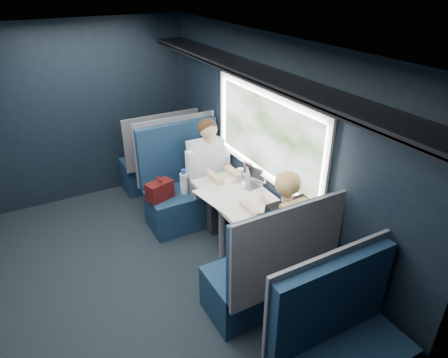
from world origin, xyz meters
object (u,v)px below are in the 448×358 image
woman (281,228)px  cup (241,172)px  laptop (251,179)px  bottle_small (249,172)px  seat_row_front (159,161)px  man (210,168)px  seat_row_back (340,353)px  seat_bay_far (267,275)px  table (235,200)px  seat_bay_near (185,189)px

woman → cup: (0.19, 1.03, 0.06)m
laptop → bottle_small: 0.11m
seat_row_front → cup: seat_row_front is taller
man → seat_row_back: bearing=-95.7°
seat_bay_far → cup: bearing=69.9°
table → seat_row_back: size_ratio=0.86×
seat_row_front → laptop: size_ratio=3.41×
seat_bay_near → bottle_small: seat_bay_near is taller
woman → bottle_small: 0.96m
woman → seat_bay_near: bearing=99.4°
laptop → man: bearing=108.3°
woman → cup: size_ratio=14.40×
seat_row_back → cup: size_ratio=12.63×
seat_bay_far → seat_row_front: bearing=90.0°
seat_row_front → cup: size_ratio=12.63×
seat_bay_far → seat_row_back: 0.92m
table → seat_bay_near: size_ratio=0.79×
seat_bay_near → seat_bay_far: same height
seat_row_back → laptop: 2.00m
table → bottle_small: size_ratio=5.08×
seat_row_front → man: size_ratio=0.88×
seat_bay_far → seat_row_back: seat_bay_far is taller
cup → seat_bay_near: bearing=129.1°
seat_bay_far → woman: bearing=33.8°
seat_row_front → woman: 2.54m
seat_bay_far → seat_row_front: seat_bay_far is taller
seat_bay_near → woman: (0.26, -1.58, 0.31)m
laptop → seat_bay_far: bearing=-114.0°
seat_bay_near → man: man is taller
seat_bay_near → seat_row_back: seat_bay_near is taller
seat_bay_near → woman: woman is taller
seat_bay_near → bottle_small: (0.49, -0.65, 0.41)m
seat_row_back → laptop: seat_row_back is taller
seat_row_front → bottle_small: seat_row_front is taller
table → seat_row_front: seat_row_front is taller
man → seat_bay_near: bearing=146.8°
seat_bay_far → seat_bay_near: bearing=90.4°
table → laptop: (0.26, 0.12, 0.14)m
cup → bottle_small: bearing=-66.5°
seat_bay_near → laptop: (0.45, -0.75, 0.38)m
seat_bay_near → man: bearing=-33.2°
seat_bay_near → cup: seat_bay_near is taller
laptop → cup: laptop is taller
seat_row_front → seat_row_back: bearing=-90.0°
cup → laptop: bearing=-88.2°
seat_row_front → bottle_small: (0.48, -1.58, 0.42)m
seat_bay_far → laptop: 1.15m
seat_bay_far → seat_row_back: size_ratio=1.09×
man → cup: size_ratio=14.40×
seat_row_back → bottle_small: seat_row_back is taller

